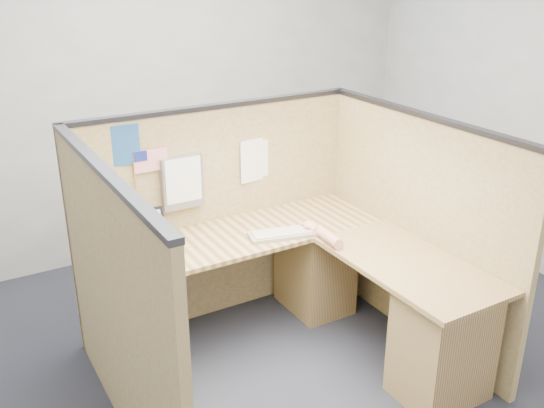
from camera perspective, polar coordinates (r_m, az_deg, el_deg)
floor at (r=3.87m, az=2.13°, el=-16.37°), size 5.00×5.00×0.00m
wall_back at (r=5.17m, az=-11.35°, el=10.41°), size 5.00×0.00×5.00m
cubicle_partitions at (r=3.77m, az=-1.19°, el=-3.65°), size 2.06×1.83×1.53m
l_desk at (r=3.92m, az=2.25°, el=-8.77°), size 1.95×1.75×0.73m
laptop at (r=3.79m, az=-12.13°, el=-3.66°), size 0.35×0.34×0.24m
keyboard at (r=3.95m, az=1.32°, el=-2.77°), size 0.51×0.28×0.03m
mouse at (r=4.01m, az=3.57°, el=-2.32°), size 0.12×0.09×0.04m
hand_forearm at (r=3.91m, az=4.79°, el=-2.78°), size 0.11×0.38×0.08m
blue_poster at (r=3.80m, az=-13.76°, el=5.38°), size 0.19×0.02×0.26m
american_flag at (r=3.87m, az=-11.70°, el=3.76°), size 0.22×0.01×0.38m
file_holder at (r=3.98m, az=-8.44°, el=2.05°), size 0.28×0.05×0.35m
paper_left at (r=4.21m, az=-1.62°, el=4.14°), size 0.24×0.03×0.30m
paper_right at (r=4.21m, az=-1.56°, el=4.15°), size 0.20×0.02×0.26m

